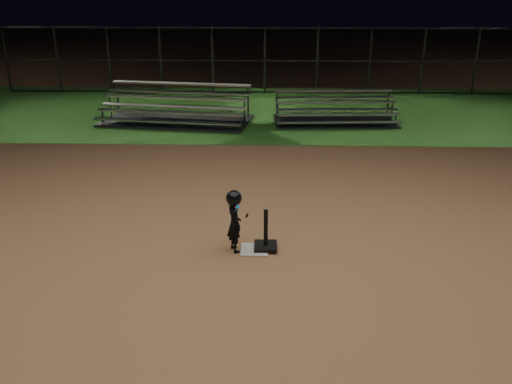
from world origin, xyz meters
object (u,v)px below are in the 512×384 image
home_plate (254,250)px  batting_tee (266,241)px  bleacher_left (176,115)px  bleacher_right (335,117)px  child_batter (234,219)px

home_plate → batting_tee: 0.24m
bleacher_left → bleacher_right: bearing=8.9°
home_plate → child_batter: (-0.33, -0.01, 0.56)m
bleacher_right → home_plate: bearing=-107.9°
home_plate → batting_tee: (0.19, 0.05, 0.13)m
batting_tee → bleacher_right: bearing=76.3°
batting_tee → bleacher_left: 8.87m
home_plate → batting_tee: bearing=16.3°
child_batter → batting_tee: bearing=-107.4°
home_plate → bleacher_left: bleacher_left is taller
batting_tee → bleacher_left: size_ratio=0.15×
batting_tee → bleacher_left: bleacher_left is taller
child_batter → bleacher_right: bearing=-41.1°
child_batter → bleacher_right: child_batter is taller
bleacher_right → bleacher_left: bearing=178.0°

